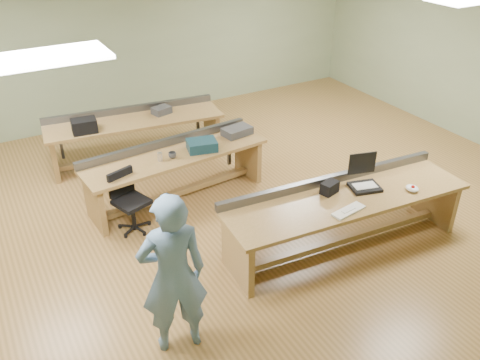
{
  "coord_description": "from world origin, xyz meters",
  "views": [
    {
      "loc": [
        -2.95,
        -5.53,
        4.09
      ],
      "look_at": [
        -0.16,
        -0.6,
        0.81
      ],
      "focal_mm": 38.0,
      "sensor_mm": 36.0,
      "label": 1
    }
  ],
  "objects_px": {
    "person": "(173,275)",
    "laptop_base": "(365,187)",
    "parts_bin_teal": "(202,145)",
    "camera_bag": "(330,188)",
    "parts_bin_grey": "(237,131)",
    "workbench_back": "(135,129)",
    "mug": "(172,155)",
    "workbench_mid": "(176,165)",
    "task_chair": "(131,209)",
    "drinks_can": "(160,157)",
    "workbench_front": "(344,208)"
  },
  "relations": [
    {
      "from": "workbench_mid",
      "to": "person",
      "type": "height_order",
      "value": "person"
    },
    {
      "from": "camera_bag",
      "to": "parts_bin_grey",
      "type": "height_order",
      "value": "camera_bag"
    },
    {
      "from": "workbench_mid",
      "to": "parts_bin_teal",
      "type": "xyz_separation_m",
      "value": [
        0.39,
        -0.1,
        0.27
      ]
    },
    {
      "from": "workbench_front",
      "to": "workbench_mid",
      "type": "bearing_deg",
      "value": 127.44
    },
    {
      "from": "workbench_mid",
      "to": "person",
      "type": "relative_size",
      "value": 1.56
    },
    {
      "from": "parts_bin_teal",
      "to": "camera_bag",
      "type": "bearing_deg",
      "value": -65.36
    },
    {
      "from": "person",
      "to": "parts_bin_teal",
      "type": "relative_size",
      "value": 4.27
    },
    {
      "from": "parts_bin_teal",
      "to": "parts_bin_grey",
      "type": "height_order",
      "value": "parts_bin_teal"
    },
    {
      "from": "workbench_mid",
      "to": "parts_bin_teal",
      "type": "bearing_deg",
      "value": -19.7
    },
    {
      "from": "parts_bin_grey",
      "to": "workbench_front",
      "type": "bearing_deg",
      "value": -82.4
    },
    {
      "from": "camera_bag",
      "to": "task_chair",
      "type": "relative_size",
      "value": 0.26
    },
    {
      "from": "laptop_base",
      "to": "parts_bin_grey",
      "type": "height_order",
      "value": "parts_bin_grey"
    },
    {
      "from": "workbench_front",
      "to": "person",
      "type": "height_order",
      "value": "person"
    },
    {
      "from": "person",
      "to": "laptop_base",
      "type": "xyz_separation_m",
      "value": [
        2.85,
        0.51,
        -0.13
      ]
    },
    {
      "from": "laptop_base",
      "to": "task_chair",
      "type": "height_order",
      "value": "task_chair"
    },
    {
      "from": "mug",
      "to": "camera_bag",
      "type": "bearing_deg",
      "value": -54.08
    },
    {
      "from": "workbench_mid",
      "to": "laptop_base",
      "type": "xyz_separation_m",
      "value": [
        1.72,
        -2.13,
        0.22
      ]
    },
    {
      "from": "workbench_front",
      "to": "workbench_back",
      "type": "xyz_separation_m",
      "value": [
        -1.49,
        3.64,
        -0.01
      ]
    },
    {
      "from": "laptop_base",
      "to": "task_chair",
      "type": "relative_size",
      "value": 0.43
    },
    {
      "from": "workbench_back",
      "to": "task_chair",
      "type": "xyz_separation_m",
      "value": [
        -0.77,
        -1.94,
        -0.24
      ]
    },
    {
      "from": "laptop_base",
      "to": "drinks_can",
      "type": "distance_m",
      "value": 2.82
    },
    {
      "from": "workbench_front",
      "to": "task_chair",
      "type": "height_order",
      "value": "workbench_front"
    },
    {
      "from": "person",
      "to": "camera_bag",
      "type": "relative_size",
      "value": 7.93
    },
    {
      "from": "workbench_back",
      "to": "mug",
      "type": "xyz_separation_m",
      "value": [
        0.01,
        -1.63,
        0.24
      ]
    },
    {
      "from": "workbench_front",
      "to": "parts_bin_teal",
      "type": "distance_m",
      "value": 2.29
    },
    {
      "from": "person",
      "to": "workbench_front",
      "type": "bearing_deg",
      "value": -157.87
    },
    {
      "from": "workbench_mid",
      "to": "workbench_back",
      "type": "height_order",
      "value": "same"
    },
    {
      "from": "camera_bag",
      "to": "drinks_can",
      "type": "bearing_deg",
      "value": 113.08
    },
    {
      "from": "task_chair",
      "to": "drinks_can",
      "type": "bearing_deg",
      "value": 10.03
    },
    {
      "from": "task_chair",
      "to": "workbench_back",
      "type": "bearing_deg",
      "value": 50.0
    },
    {
      "from": "parts_bin_grey",
      "to": "parts_bin_teal",
      "type": "bearing_deg",
      "value": -163.68
    },
    {
      "from": "task_chair",
      "to": "parts_bin_grey",
      "type": "relative_size",
      "value": 1.94
    },
    {
      "from": "laptop_base",
      "to": "parts_bin_grey",
      "type": "bearing_deg",
      "value": 120.93
    },
    {
      "from": "person",
      "to": "laptop_base",
      "type": "relative_size",
      "value": 4.88
    },
    {
      "from": "person",
      "to": "parts_bin_teal",
      "type": "distance_m",
      "value": 2.96
    },
    {
      "from": "parts_bin_grey",
      "to": "drinks_can",
      "type": "height_order",
      "value": "drinks_can"
    },
    {
      "from": "camera_bag",
      "to": "task_chair",
      "type": "bearing_deg",
      "value": 127.71
    },
    {
      "from": "workbench_front",
      "to": "person",
      "type": "xyz_separation_m",
      "value": [
        -2.53,
        -0.49,
        0.34
      ]
    },
    {
      "from": "laptop_base",
      "to": "mug",
      "type": "bearing_deg",
      "value": 147.46
    },
    {
      "from": "person",
      "to": "task_chair",
      "type": "xyz_separation_m",
      "value": [
        0.27,
        2.19,
        -0.59
      ]
    },
    {
      "from": "workbench_back",
      "to": "camera_bag",
      "type": "relative_size",
      "value": 13.12
    },
    {
      "from": "parts_bin_teal",
      "to": "mug",
      "type": "distance_m",
      "value": 0.48
    },
    {
      "from": "camera_bag",
      "to": "person",
      "type": "bearing_deg",
      "value": 178.87
    },
    {
      "from": "person",
      "to": "mug",
      "type": "height_order",
      "value": "person"
    },
    {
      "from": "camera_bag",
      "to": "parts_bin_grey",
      "type": "relative_size",
      "value": 0.51
    },
    {
      "from": "camera_bag",
      "to": "mug",
      "type": "distance_m",
      "value": 2.29
    },
    {
      "from": "parts_bin_teal",
      "to": "drinks_can",
      "type": "xyz_separation_m",
      "value": [
        -0.66,
        -0.02,
        -0.01
      ]
    },
    {
      "from": "parts_bin_teal",
      "to": "drinks_can",
      "type": "bearing_deg",
      "value": -178.21
    },
    {
      "from": "workbench_front",
      "to": "parts_bin_grey",
      "type": "height_order",
      "value": "parts_bin_grey"
    },
    {
      "from": "parts_bin_grey",
      "to": "drinks_can",
      "type": "distance_m",
      "value": 1.39
    }
  ]
}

